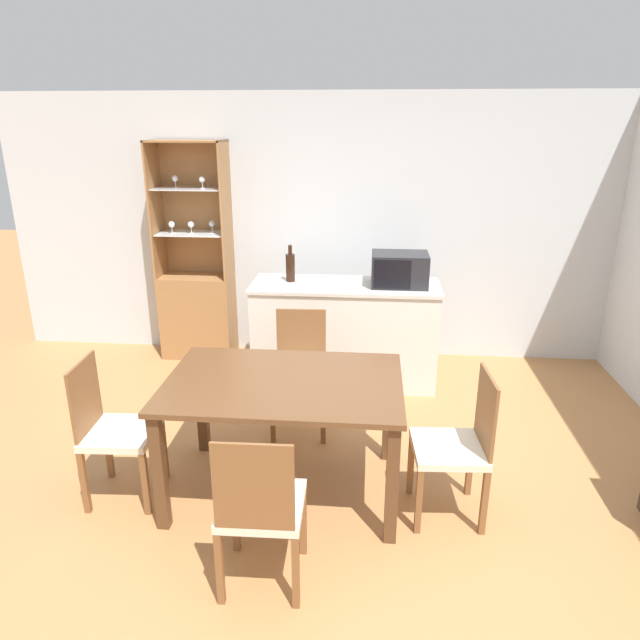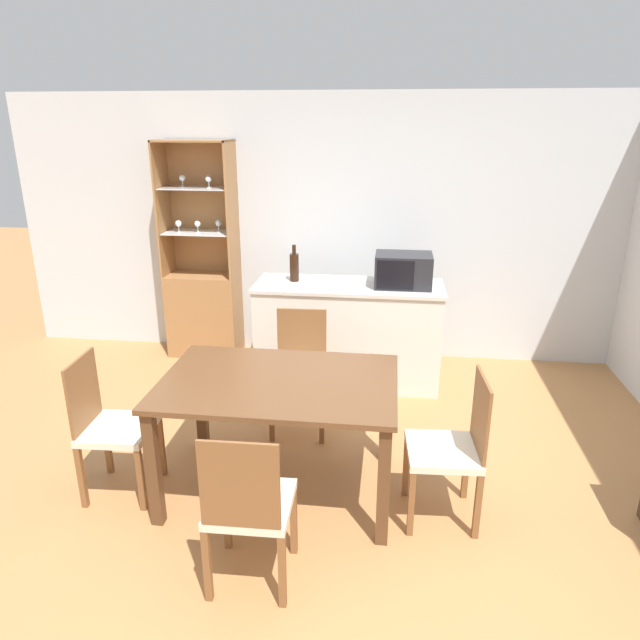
# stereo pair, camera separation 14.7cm
# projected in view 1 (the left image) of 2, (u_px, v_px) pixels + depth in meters

# --- Properties ---
(ground_plane) EXTENTS (18.00, 18.00, 0.00)m
(ground_plane) POSITION_uv_depth(u_px,v_px,m) (324.00, 510.00, 3.53)
(ground_plane) COLOR #B27A47
(wall_back) EXTENTS (6.80, 0.06, 2.55)m
(wall_back) POSITION_uv_depth(u_px,v_px,m) (346.00, 230.00, 5.58)
(wall_back) COLOR silver
(wall_back) RESTS_ON ground_plane
(kitchen_counter) EXTENTS (1.66, 0.61, 0.92)m
(kitchen_counter) POSITION_uv_depth(u_px,v_px,m) (345.00, 333.00, 5.17)
(kitchen_counter) COLOR silver
(kitchen_counter) RESTS_ON ground_plane
(display_cabinet) EXTENTS (0.70, 0.39, 2.12)m
(display_cabinet) POSITION_uv_depth(u_px,v_px,m) (198.00, 298.00, 5.73)
(display_cabinet) COLOR #A37042
(display_cabinet) RESTS_ON ground_plane
(dining_table) EXTENTS (1.45, 0.98, 0.78)m
(dining_table) POSITION_uv_depth(u_px,v_px,m) (284.00, 397.00, 3.52)
(dining_table) COLOR brown
(dining_table) RESTS_ON ground_plane
(dining_chair_head_near) EXTENTS (0.42, 0.42, 0.92)m
(dining_chair_head_near) POSITION_uv_depth(u_px,v_px,m) (260.00, 508.00, 2.82)
(dining_chair_head_near) COLOR beige
(dining_chair_head_near) RESTS_ON ground_plane
(dining_chair_side_right_near) EXTENTS (0.44, 0.44, 0.92)m
(dining_chair_side_right_near) POSITION_uv_depth(u_px,v_px,m) (457.00, 446.00, 3.36)
(dining_chair_side_right_near) COLOR beige
(dining_chair_side_right_near) RESTS_ON ground_plane
(dining_chair_side_left_near) EXTENTS (0.44, 0.44, 0.92)m
(dining_chair_side_left_near) POSITION_uv_depth(u_px,v_px,m) (114.00, 430.00, 3.54)
(dining_chair_side_left_near) COLOR beige
(dining_chair_side_left_near) RESTS_ON ground_plane
(dining_chair_head_far) EXTENTS (0.43, 0.43, 0.92)m
(dining_chair_head_far) POSITION_uv_depth(u_px,v_px,m) (300.00, 372.00, 4.35)
(dining_chair_head_far) COLOR beige
(dining_chair_head_far) RESTS_ON ground_plane
(microwave) EXTENTS (0.49, 0.36, 0.28)m
(microwave) POSITION_uv_depth(u_px,v_px,m) (399.00, 269.00, 4.94)
(microwave) COLOR #232328
(microwave) RESTS_ON kitchen_counter
(wine_bottle) EXTENTS (0.08, 0.08, 0.33)m
(wine_bottle) POSITION_uv_depth(u_px,v_px,m) (290.00, 267.00, 5.07)
(wine_bottle) COLOR black
(wine_bottle) RESTS_ON kitchen_counter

